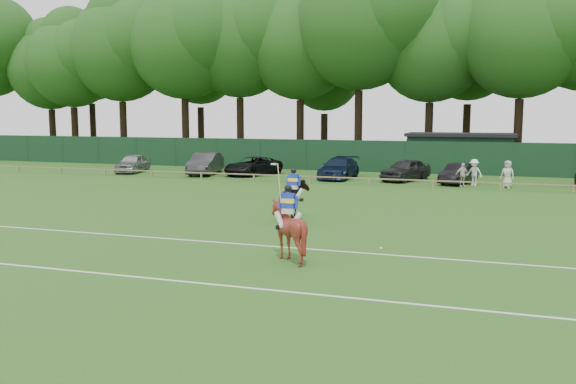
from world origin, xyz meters
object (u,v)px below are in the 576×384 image
at_px(horse_chestnut, 288,231).
at_px(spectator_left, 474,172).
at_px(utility_shed, 460,152).
at_px(horse_dark, 293,201).
at_px(sedan_navy, 339,168).
at_px(polo_ball, 381,248).
at_px(hatch_grey, 406,170).
at_px(sedan_silver, 133,163).
at_px(suv_black, 253,166).
at_px(sedan_grey, 205,164).
at_px(estate_black, 458,174).
at_px(spectator_mid, 462,175).
at_px(spectator_right, 508,174).

relative_size(horse_chestnut, spectator_left, 1.11).
height_order(horse_chestnut, utility_shed, utility_shed).
bearing_deg(horse_dark, sedan_navy, -84.14).
bearing_deg(polo_ball, hatch_grey, 95.58).
distance_m(sedan_silver, suv_black, 9.80).
xyz_separation_m(sedan_grey, estate_black, (18.57, -0.29, -0.15)).
xyz_separation_m(sedan_grey, spectator_mid, (18.90, -1.94, -0.06)).
relative_size(sedan_grey, spectator_mid, 3.28).
distance_m(horse_dark, spectator_left, 17.33).
distance_m(horse_chestnut, sedan_navy, 24.57).
relative_size(horse_dark, spectator_left, 1.21).
bearing_deg(horse_dark, sedan_silver, -43.09).
relative_size(spectator_right, utility_shed, 0.20).
bearing_deg(spectator_left, utility_shed, 121.38).
bearing_deg(sedan_grey, horse_chestnut, -69.16).
relative_size(estate_black, spectator_mid, 2.67).
height_order(sedan_navy, hatch_grey, hatch_grey).
distance_m(estate_black, spectator_left, 1.31).
xyz_separation_m(horse_chestnut, polo_ball, (2.54, 2.42, -0.90)).
bearing_deg(spectator_right, sedan_grey, -164.89).
relative_size(hatch_grey, estate_black, 1.10).
distance_m(sedan_silver, sedan_navy, 16.45).
xyz_separation_m(polo_ball, utility_shed, (1.04, 30.28, 1.49)).
xyz_separation_m(estate_black, spectator_left, (1.01, -0.80, 0.19)).
height_order(sedan_silver, sedan_grey, sedan_grey).
distance_m(spectator_mid, polo_ball, 19.53).
bearing_deg(spectator_right, sedan_silver, -163.16).
distance_m(sedan_navy, spectator_left, 9.39).
distance_m(sedan_silver, hatch_grey, 21.17).
relative_size(horse_chestnut, polo_ball, 21.03).
relative_size(horse_dark, utility_shed, 0.25).
height_order(horse_dark, suv_black, horse_dark).
relative_size(sedan_grey, utility_shed, 0.59).
height_order(sedan_grey, hatch_grey, sedan_grey).
relative_size(hatch_grey, utility_shed, 0.53).
bearing_deg(horse_chestnut, sedan_navy, -84.28).
bearing_deg(spectator_right, hatch_grey, -178.15).
bearing_deg(sedan_grey, spectator_right, -15.13).
distance_m(horse_dark, sedan_grey, 21.09).
xyz_separation_m(sedan_navy, hatch_grey, (4.72, 0.04, 0.01)).
bearing_deg(utility_shed, spectator_mid, -86.34).
bearing_deg(spectator_right, spectator_mid, -154.58).
distance_m(sedan_silver, spectator_left, 25.71).
bearing_deg(horse_dark, spectator_mid, -114.43).
height_order(suv_black, estate_black, suv_black).
height_order(horse_dark, estate_black, horse_dark).
bearing_deg(horse_dark, suv_black, -64.59).
xyz_separation_m(estate_black, spectator_right, (3.02, -1.37, 0.19)).
xyz_separation_m(sedan_silver, spectator_mid, (25.02, -1.57, 0.03)).
relative_size(sedan_silver, sedan_grey, 0.86).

